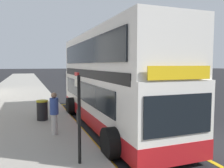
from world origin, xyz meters
TOP-DOWN VIEW (x-y plane):
  - ground_plane at (0.00, 32.00)m, footprint 260.00×260.00m
  - pavement_near at (-7.00, 32.00)m, footprint 6.00×76.00m
  - double_decker_bus at (-2.46, 4.26)m, footprint 3.15×10.85m
  - bus_bay_markings at (-2.48, 4.11)m, footprint 3.03×13.48m
  - bus_stop_sign at (-4.86, 0.19)m, footprint 0.09×0.51m
  - parked_car_silver_far at (4.87, 52.04)m, footprint 2.09×4.20m
  - parked_car_navy_kerbside at (4.72, 15.89)m, footprint 2.09×4.20m
  - pedestrian_further_back at (-5.21, 3.09)m, footprint 0.34×0.34m
  - litter_bin at (-5.51, 5.77)m, footprint 0.57×0.57m

SIDE VIEW (x-z plane):
  - ground_plane at x=0.00m, z-range 0.00..0.00m
  - bus_bay_markings at x=-2.48m, z-range 0.00..0.01m
  - pavement_near at x=-7.00m, z-range 0.00..0.14m
  - litter_bin at x=-5.51m, z-range 0.14..1.15m
  - parked_car_silver_far at x=4.87m, z-range -0.01..1.61m
  - parked_car_navy_kerbside at x=4.72m, z-range -0.01..1.61m
  - pedestrian_further_back at x=-5.21m, z-range 0.21..1.91m
  - bus_stop_sign at x=-4.86m, z-range 0.38..2.95m
  - double_decker_bus at x=-2.46m, z-range -0.14..4.26m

